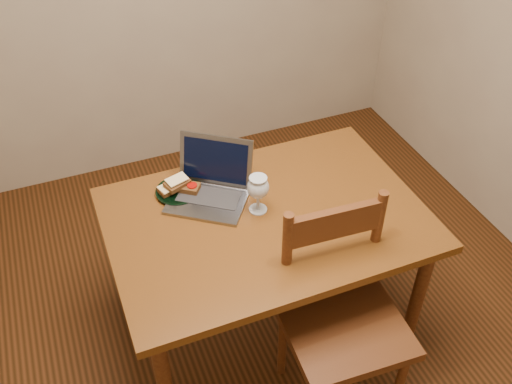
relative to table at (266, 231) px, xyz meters
name	(u,v)px	position (x,y,z in m)	size (l,w,h in m)	color
floor	(256,335)	(-0.06, -0.03, -0.66)	(3.20, 3.20, 0.02)	black
table	(266,231)	(0.00, 0.00, 0.00)	(1.30, 0.90, 0.74)	#44250B
chair	(343,312)	(0.15, -0.43, -0.12)	(0.49, 0.47, 0.50)	#3B1A0C
plate	(178,192)	(-0.30, 0.28, 0.09)	(0.20, 0.20, 0.02)	black
sandwich_cheese	(170,188)	(-0.33, 0.29, 0.12)	(0.10, 0.06, 0.03)	#381E0C
sandwich_tomato	(187,186)	(-0.26, 0.27, 0.12)	(0.11, 0.06, 0.03)	#381E0C
sandwich_top	(177,182)	(-0.30, 0.28, 0.14)	(0.11, 0.06, 0.03)	#381E0C
milk_glass	(258,194)	(-0.02, 0.05, 0.17)	(0.09, 0.09, 0.18)	white
laptop	(211,182)	(-0.16, 0.22, 0.15)	(0.43, 0.43, 0.23)	slate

